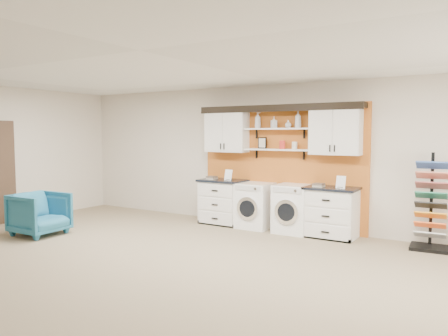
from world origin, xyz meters
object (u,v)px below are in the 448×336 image
Objects in this scene: base_cabinet_right at (331,212)px; base_cabinet_left at (223,201)px; dryer at (294,209)px; armchair at (40,214)px; washer at (256,205)px; sample_rack at (430,218)px.

base_cabinet_left is at bearing -180.00° from base_cabinet_right.
base_cabinet_left is 1.03× the size of dryer.
dryer is at bearing -58.33° from armchair.
dryer reaches higher than washer.
base_cabinet_left is at bearing 179.74° from washer.
base_cabinet_left is at bearing 179.87° from dryer.
dryer is 0.58× the size of sample_rack.
dryer is (1.54, -0.00, -0.00)m from base_cabinet_left.
dryer is at bearing 177.39° from sample_rack.
base_cabinet_right is at bearing 0.00° from base_cabinet_left.
dryer is 1.06× the size of armchair.
washer reaches higher than armchair.
base_cabinet_right is 1.04× the size of washer.
sample_rack is 1.81× the size of armchair.
base_cabinet_right and dryer have the same top height.
base_cabinet_left reaches higher than armchair.
base_cabinet_left is 0.60× the size of sample_rack.
sample_rack is at bearing 0.49° from base_cabinet_left.
base_cabinet_right reaches higher than washer.
armchair is at bearing -139.64° from washer.
washer is 0.80m from dryer.
sample_rack is at bearing 0.91° from dryer.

